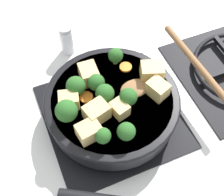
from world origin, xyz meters
name	(u,v)px	position (x,y,z in m)	size (l,w,h in m)	color
ground_plane	(112,116)	(0.00, 0.00, 0.00)	(2.40, 2.40, 0.00)	silver
front_burner_grate	(112,114)	(0.00, 0.00, 0.01)	(0.31, 0.31, 0.03)	black
skillet_pan	(112,105)	(0.00, 0.00, 0.06)	(0.39, 0.33, 0.05)	black
wooden_spoon	(171,73)	(-0.01, 0.15, 0.09)	(0.26, 0.21, 0.02)	brown
tofu_cube_center_large	(69,100)	(-0.02, -0.09, 0.10)	(0.04, 0.03, 0.03)	#DBB770
tofu_cube_near_handle	(120,109)	(0.04, 0.00, 0.09)	(0.04, 0.03, 0.03)	#DBB770
tofu_cube_east_chunk	(158,89)	(0.03, 0.10, 0.10)	(0.04, 0.04, 0.04)	#DBB770
tofu_cube_west_chunk	(89,131)	(0.07, -0.08, 0.10)	(0.05, 0.04, 0.04)	#DBB770
tofu_cube_back_piece	(97,112)	(0.03, -0.05, 0.10)	(0.05, 0.04, 0.04)	#DBB770
tofu_cube_front_piece	(89,74)	(-0.07, -0.03, 0.10)	(0.05, 0.04, 0.04)	#DBB770
tofu_cube_mid_small	(152,72)	(-0.02, 0.10, 0.10)	(0.05, 0.04, 0.04)	#DBB770
broccoli_floret_near_spoon	(66,111)	(0.01, -0.11, 0.11)	(0.05, 0.05, 0.05)	#709956
broccoli_floret_center_top	(103,136)	(0.09, -0.06, 0.10)	(0.03, 0.03, 0.04)	#709956
broccoli_floret_east_rim	(126,132)	(0.10, -0.01, 0.11)	(0.04, 0.04, 0.04)	#709956
broccoli_floret_west_rim	(116,56)	(-0.09, 0.05, 0.10)	(0.03, 0.03, 0.04)	#709956
broccoli_floret_north_edge	(128,97)	(0.03, 0.03, 0.11)	(0.04, 0.04, 0.05)	#709956
broccoli_floret_south_cluster	(105,94)	(0.00, -0.02, 0.11)	(0.04, 0.04, 0.05)	#709956
broccoli_floret_mid_floret	(96,83)	(-0.03, -0.02, 0.11)	(0.04, 0.04, 0.05)	#709956
broccoli_floret_small_inner	(76,86)	(-0.04, -0.07, 0.11)	(0.04, 0.04, 0.05)	#709956
carrot_slice_orange_thin	(126,67)	(-0.07, 0.06, 0.08)	(0.03, 0.03, 0.01)	orange
carrot_slice_near_center	(86,97)	(-0.02, -0.05, 0.08)	(0.03, 0.03, 0.01)	orange
salt_shaker	(67,40)	(-0.24, -0.03, 0.04)	(0.04, 0.04, 0.09)	white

